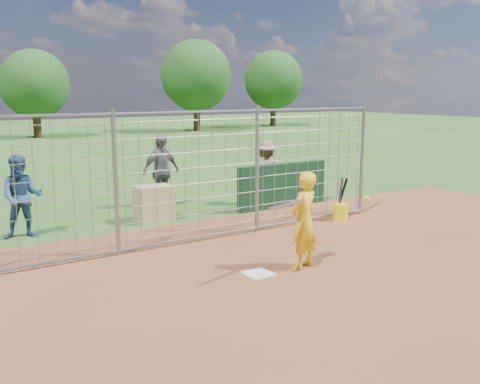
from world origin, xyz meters
TOP-DOWN VIEW (x-y plane):
  - ground at (0.00, 0.00)m, footprint 100.00×100.00m
  - infield_dirt at (0.00, -3.00)m, footprint 18.00×18.00m
  - home_plate at (0.00, -0.20)m, footprint 0.43×0.43m
  - dugout_wall at (3.40, 3.60)m, footprint 2.60×0.20m
  - batter at (0.80, -0.33)m, footprint 0.68×0.55m
  - bystander_a at (-2.66, 4.11)m, footprint 0.96×0.85m
  - bystander_b at (0.84, 5.22)m, footprint 1.15×0.67m
  - bystander_c at (3.27, 4.15)m, footprint 1.14×0.75m
  - equipment_bin at (0.09, 4.00)m, footprint 0.81×0.56m
  - equipment_in_play at (0.69, -0.58)m, footprint 2.29×0.33m
  - bucket_with_bats at (3.63, 1.76)m, footprint 0.34×0.37m
  - backstop_fence at (0.00, 2.00)m, footprint 9.08×0.08m
  - tree_line at (3.13, 28.13)m, footprint 44.66×6.72m

SIDE VIEW (x-z plane):
  - ground at x=0.00m, z-range 0.00..0.00m
  - infield_dirt at x=0.00m, z-range 0.01..0.01m
  - home_plate at x=0.00m, z-range 0.00..0.02m
  - bucket_with_bats at x=3.63m, z-range -0.24..0.73m
  - equipment_bin at x=0.09m, z-range 0.00..0.80m
  - dugout_wall at x=3.40m, z-range 0.00..1.10m
  - batter at x=0.80m, z-range 0.00..1.61m
  - bystander_c at x=3.27m, z-range 0.00..1.65m
  - bystander_a at x=-2.66m, z-range 0.00..1.66m
  - bystander_b at x=0.84m, z-range 0.00..1.83m
  - equipment_in_play at x=0.69m, z-range 1.05..1.26m
  - backstop_fence at x=0.00m, z-range -0.04..2.56m
  - tree_line at x=3.13m, z-range 0.47..6.95m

